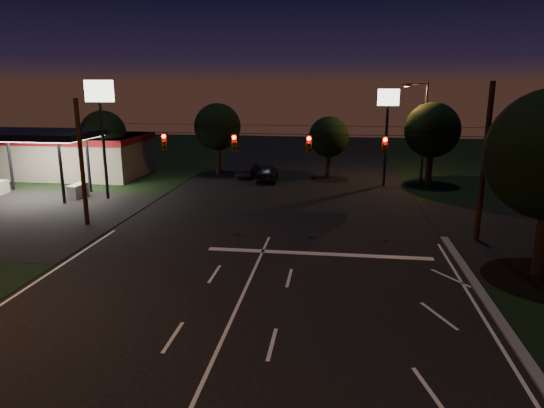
# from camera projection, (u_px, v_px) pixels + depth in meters

# --- Properties ---
(ground) EXTENTS (140.00, 140.00, 0.00)m
(ground) POSITION_uv_depth(u_px,v_px,m) (207.00, 373.00, 15.27)
(ground) COLOR black
(ground) RESTS_ON ground
(stop_bar) EXTENTS (12.00, 0.50, 0.01)m
(stop_bar) POSITION_uv_depth(u_px,v_px,m) (318.00, 254.00, 25.93)
(stop_bar) COLOR silver
(stop_bar) RESTS_ON ground
(utility_pole_right) EXTENTS (0.30, 0.30, 9.00)m
(utility_pole_right) POSITION_uv_depth(u_px,v_px,m) (476.00, 240.00, 28.12)
(utility_pole_right) COLOR black
(utility_pole_right) RESTS_ON ground
(utility_pole_left) EXTENTS (0.28, 0.28, 8.00)m
(utility_pole_left) POSITION_uv_depth(u_px,v_px,m) (88.00, 225.00, 31.26)
(utility_pole_left) COLOR black
(utility_pole_left) RESTS_ON ground
(signal_span) EXTENTS (24.00, 0.40, 1.56)m
(signal_span) POSITION_uv_depth(u_px,v_px,m) (271.00, 142.00, 28.32)
(signal_span) COLOR black
(signal_span) RESTS_ON ground
(gas_station) EXTENTS (14.20, 16.10, 5.25)m
(gas_station) POSITION_uv_depth(u_px,v_px,m) (69.00, 152.00, 46.76)
(gas_station) COLOR gray
(gas_station) RESTS_ON ground
(pole_sign_left_near) EXTENTS (2.20, 0.30, 9.10)m
(pole_sign_left_near) POSITION_uv_depth(u_px,v_px,m) (101.00, 109.00, 36.55)
(pole_sign_left_near) COLOR black
(pole_sign_left_near) RESTS_ON ground
(pole_sign_right) EXTENTS (1.80, 0.30, 8.40)m
(pole_sign_right) POSITION_uv_depth(u_px,v_px,m) (387.00, 115.00, 41.55)
(pole_sign_right) COLOR black
(pole_sign_right) RESTS_ON ground
(street_light_right_far) EXTENTS (2.20, 0.35, 9.00)m
(street_light_right_far) POSITION_uv_depth(u_px,v_px,m) (422.00, 125.00, 43.29)
(street_light_right_far) COLOR black
(street_light_right_far) RESTS_ON ground
(tree_far_a) EXTENTS (4.20, 4.20, 6.42)m
(tree_far_a) POSITION_uv_depth(u_px,v_px,m) (104.00, 134.00, 45.54)
(tree_far_a) COLOR black
(tree_far_a) RESTS_ON ground
(tree_far_b) EXTENTS (4.60, 4.60, 6.98)m
(tree_far_b) POSITION_uv_depth(u_px,v_px,m) (218.00, 127.00, 48.00)
(tree_far_b) COLOR black
(tree_far_b) RESTS_ON ground
(tree_far_c) EXTENTS (3.80, 3.80, 5.86)m
(tree_far_c) POSITION_uv_depth(u_px,v_px,m) (329.00, 137.00, 45.75)
(tree_far_c) COLOR black
(tree_far_c) RESTS_ON ground
(tree_far_d) EXTENTS (4.80, 4.80, 7.30)m
(tree_far_d) POSITION_uv_depth(u_px,v_px,m) (432.00, 131.00, 42.45)
(tree_far_d) COLOR black
(tree_far_d) RESTS_ON ground
(tree_far_e) EXTENTS (4.00, 4.00, 6.18)m
(tree_far_e) POSITION_uv_depth(u_px,v_px,m) (537.00, 143.00, 39.63)
(tree_far_e) COLOR black
(tree_far_e) RESTS_ON ground
(car_oncoming_a) EXTENTS (2.13, 4.72, 1.57)m
(car_oncoming_a) POSITION_uv_depth(u_px,v_px,m) (267.00, 173.00, 45.08)
(car_oncoming_a) COLOR black
(car_oncoming_a) RESTS_ON ground
(car_oncoming_b) EXTENTS (1.77, 4.24, 1.36)m
(car_oncoming_b) POSITION_uv_depth(u_px,v_px,m) (249.00, 170.00, 47.16)
(car_oncoming_b) COLOR black
(car_oncoming_b) RESTS_ON ground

